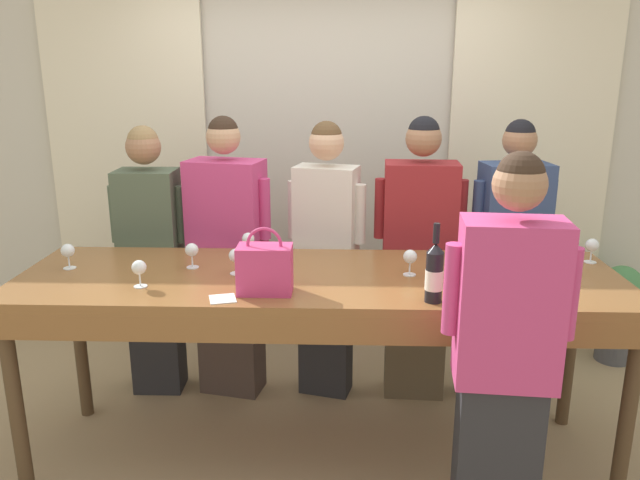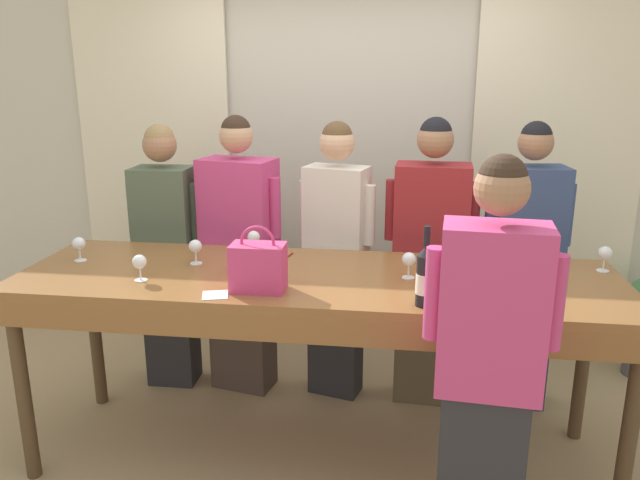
% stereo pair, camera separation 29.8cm
% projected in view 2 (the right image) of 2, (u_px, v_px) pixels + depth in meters
% --- Properties ---
extents(ground_plane, '(18.00, 18.00, 0.00)m').
position_uv_depth(ground_plane, '(318.00, 455.00, 3.28)').
color(ground_plane, tan).
extents(wall_back, '(12.00, 0.06, 2.80)m').
position_uv_depth(wall_back, '(348.00, 150.00, 4.40)').
color(wall_back, beige).
rests_on(wall_back, ground_plane).
extents(curtain_panel_left, '(1.11, 0.03, 2.69)m').
position_uv_depth(curtain_panel_left, '(156.00, 156.00, 4.53)').
color(curtain_panel_left, '#EFE5C6').
rests_on(curtain_panel_left, ground_plane).
extents(curtain_panel_right, '(1.11, 0.03, 2.69)m').
position_uv_depth(curtain_panel_right, '(555.00, 164.00, 4.17)').
color(curtain_panel_right, '#EFE5C6').
rests_on(curtain_panel_right, ground_plane).
extents(tasting_bar, '(2.91, 0.87, 1.00)m').
position_uv_depth(tasting_bar, '(317.00, 295.00, 3.01)').
color(tasting_bar, brown).
rests_on(tasting_bar, ground_plane).
extents(wine_bottle, '(0.08, 0.08, 0.35)m').
position_uv_depth(wine_bottle, '(425.00, 277.00, 2.59)').
color(wine_bottle, black).
rests_on(wine_bottle, tasting_bar).
extents(handbag, '(0.24, 0.15, 0.30)m').
position_uv_depth(handbag, '(258.00, 266.00, 2.77)').
color(handbag, '#C63870').
rests_on(handbag, tasting_bar).
extents(wine_glass_front_left, '(0.07, 0.07, 0.13)m').
position_uv_depth(wine_glass_front_left, '(235.00, 254.00, 3.04)').
color(wine_glass_front_left, white).
rests_on(wine_glass_front_left, tasting_bar).
extents(wine_glass_front_mid, '(0.07, 0.07, 0.13)m').
position_uv_depth(wine_glass_front_mid, '(79.00, 244.00, 3.20)').
color(wine_glass_front_mid, white).
rests_on(wine_glass_front_mid, tasting_bar).
extents(wine_glass_front_right, '(0.07, 0.07, 0.13)m').
position_uv_depth(wine_glass_front_right, '(485.00, 253.00, 3.06)').
color(wine_glass_front_right, white).
rests_on(wine_glass_front_right, tasting_bar).
extents(wine_glass_center_left, '(0.07, 0.07, 0.13)m').
position_uv_depth(wine_glass_center_left, '(409.00, 260.00, 2.94)').
color(wine_glass_center_left, white).
rests_on(wine_glass_center_left, tasting_bar).
extents(wine_glass_center_mid, '(0.07, 0.07, 0.13)m').
position_uv_depth(wine_glass_center_mid, '(195.00, 247.00, 3.16)').
color(wine_glass_center_mid, white).
rests_on(wine_glass_center_mid, tasting_bar).
extents(wine_glass_center_right, '(0.07, 0.07, 0.13)m').
position_uv_depth(wine_glass_center_right, '(605.00, 254.00, 3.04)').
color(wine_glass_center_right, white).
rests_on(wine_glass_center_right, tasting_bar).
extents(wine_glass_back_left, '(0.07, 0.07, 0.13)m').
position_uv_depth(wine_glass_back_left, '(139.00, 263.00, 2.91)').
color(wine_glass_back_left, white).
rests_on(wine_glass_back_left, tasting_bar).
extents(wine_glass_back_mid, '(0.07, 0.07, 0.13)m').
position_uv_depth(wine_glass_back_mid, '(254.00, 238.00, 3.33)').
color(wine_glass_back_mid, white).
rests_on(wine_glass_back_mid, tasting_bar).
extents(napkin, '(0.14, 0.14, 0.00)m').
position_uv_depth(napkin, '(215.00, 295.00, 2.74)').
color(napkin, white).
rests_on(napkin, tasting_bar).
extents(pen, '(0.04, 0.12, 0.01)m').
position_uv_depth(pen, '(288.00, 256.00, 3.29)').
color(pen, maroon).
rests_on(pen, tasting_bar).
extents(guest_olive_jacket, '(0.46, 0.26, 1.65)m').
position_uv_depth(guest_olive_jacket, '(167.00, 255.00, 3.84)').
color(guest_olive_jacket, '#28282D').
rests_on(guest_olive_jacket, ground_plane).
extents(guest_pink_top, '(0.54, 0.34, 1.71)m').
position_uv_depth(guest_pink_top, '(240.00, 256.00, 3.78)').
color(guest_pink_top, '#473833').
rests_on(guest_pink_top, ground_plane).
extents(guest_cream_sweater, '(0.47, 0.29, 1.68)m').
position_uv_depth(guest_cream_sweater, '(336.00, 257.00, 3.70)').
color(guest_cream_sweater, '#28282D').
rests_on(guest_cream_sweater, ground_plane).
extents(guest_striped_shirt, '(0.53, 0.27, 1.71)m').
position_uv_depth(guest_striped_shirt, '(429.00, 263.00, 3.63)').
color(guest_striped_shirt, brown).
rests_on(guest_striped_shirt, ground_plane).
extents(guest_navy_coat, '(0.50, 0.28, 1.69)m').
position_uv_depth(guest_navy_coat, '(524.00, 267.00, 3.56)').
color(guest_navy_coat, '#383D51').
rests_on(guest_navy_coat, ground_plane).
extents(host_pouring, '(0.49, 0.26, 1.69)m').
position_uv_depth(host_pouring, '(487.00, 373.00, 2.32)').
color(host_pouring, '#28282D').
rests_on(host_pouring, ground_plane).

